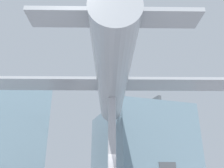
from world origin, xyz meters
name	(u,v)px	position (x,y,z in m)	size (l,w,h in m)	color
glass_pavilion_left	(0,142)	(-7.84, 13.35, 4.26)	(8.92, 12.95, 9.10)	#7593A3
glass_pavilion_right	(138,146)	(7.84, 13.35, 4.26)	(8.92, 12.95, 9.10)	#7593A3
support_pylon_central	(112,146)	(0.00, 0.00, 2.94)	(0.48, 0.48, 5.88)	#B7B7BC
suspended_airplane	(112,85)	(0.05, 0.16, 6.83)	(19.50, 15.91, 2.77)	#B2B7BC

